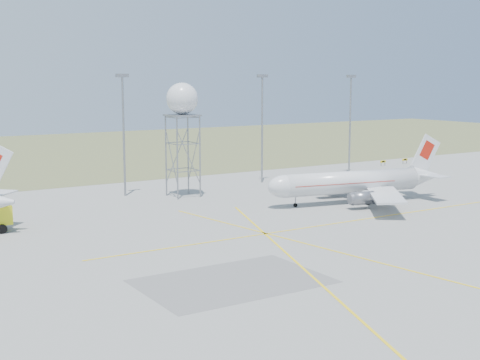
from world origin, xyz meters
TOP-DOWN VIEW (x-y plane):
  - grass_strip at (0.00, 140.00)m, footprint 400.00×120.00m
  - mast_b at (-10.00, 66.00)m, footprint 2.20×0.50m
  - mast_c at (18.00, 66.00)m, footprint 2.20×0.50m
  - mast_d at (40.00, 66.00)m, footprint 2.20×0.50m
  - taxi_sign_near at (55.60, 72.00)m, footprint 1.60×0.17m
  - taxi_sign_far at (62.60, 72.00)m, footprint 1.60×0.17m
  - airliner_main at (18.43, 40.55)m, footprint 31.21×29.91m
  - radar_tower at (-1.93, 60.20)m, footprint 5.26×5.26m

SIDE VIEW (x-z plane):
  - grass_strip at x=0.00m, z-range 0.00..0.03m
  - taxi_sign_near at x=55.60m, z-range 0.29..1.49m
  - taxi_sign_far at x=62.60m, z-range 0.29..1.49m
  - airliner_main at x=18.43m, z-range -2.06..8.60m
  - radar_tower at x=-1.93m, z-range 1.16..20.21m
  - mast_b at x=-10.00m, z-range 1.82..22.32m
  - mast_c at x=18.00m, z-range 1.82..22.32m
  - mast_d at x=40.00m, z-range 1.82..22.32m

